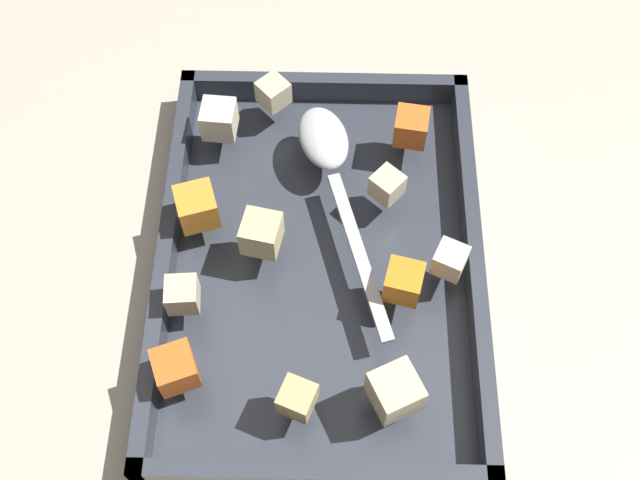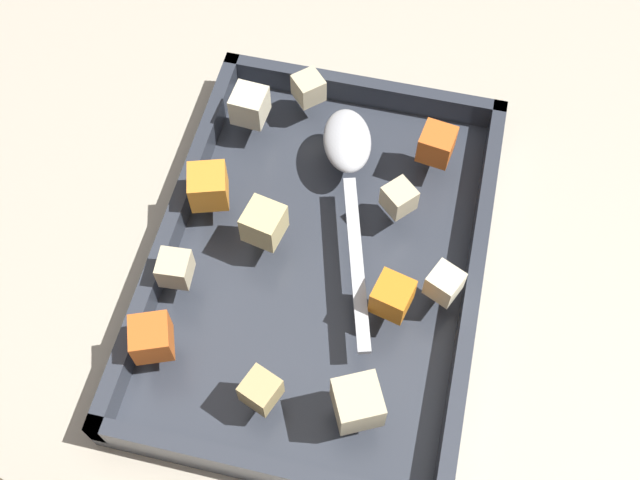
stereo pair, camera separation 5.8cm
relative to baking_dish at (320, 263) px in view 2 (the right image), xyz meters
The scene contains 15 objects.
ground_plane 0.02m from the baking_dish, 112.22° to the right, with size 4.00×4.00×0.00m, color #BCB29E.
baking_dish is the anchor object (origin of this frame).
carrot_chunk_mid_right 0.08m from the baking_dish, 119.87° to the right, with size 0.03×0.03×0.03m, color orange.
carrot_chunk_rim_edge 0.14m from the baking_dish, 34.38° to the right, with size 0.03×0.03×0.03m, color orange.
carrot_chunk_under_handle 0.15m from the baking_dish, 137.34° to the left, with size 0.03×0.03×0.03m, color orange.
carrot_chunk_corner_ne 0.11m from the baking_dish, 75.56° to the left, with size 0.03×0.03×0.03m, color orange.
potato_chunk_corner_sw 0.13m from the baking_dish, behind, with size 0.02×0.02×0.02m, color tan.
potato_chunk_near_left 0.16m from the baking_dish, 16.78° to the left, with size 0.02×0.02×0.02m, color beige.
potato_chunk_back_center 0.11m from the baking_dish, 99.22° to the right, with size 0.02×0.02×0.02m, color beige.
potato_chunk_near_spoon 0.14m from the baking_dish, 155.88° to the right, with size 0.03×0.03×0.03m, color beige.
potato_chunk_front_center 0.08m from the baking_dish, 46.13° to the right, with size 0.02×0.02×0.02m, color beige.
potato_chunk_heap_top 0.12m from the baking_dish, 116.08° to the left, with size 0.02×0.02×0.02m, color beige.
potato_chunk_mid_left 0.15m from the baking_dish, 37.87° to the left, with size 0.03×0.03×0.03m, color beige.
potato_chunk_center 0.06m from the baking_dish, 87.00° to the left, with size 0.03×0.03×0.03m, color #E0CC89.
serving_spoon 0.09m from the baking_dish, ahead, with size 0.21×0.08×0.02m.
Camera 2 is at (-0.27, -0.05, 0.56)m, focal length 42.68 mm.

